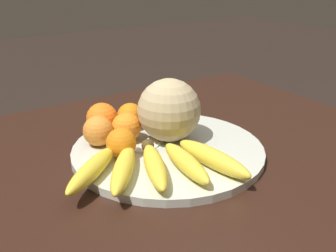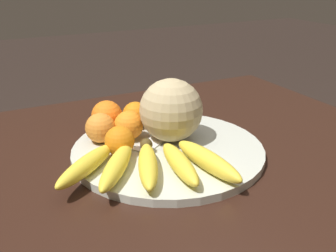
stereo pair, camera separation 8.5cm
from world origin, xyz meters
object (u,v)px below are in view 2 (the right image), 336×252
(orange_front_left, at_px, (120,141))
(orange_mid_center, at_px, (135,115))
(kitchen_table, at_px, (165,205))
(fruit_bowl, at_px, (168,150))
(banana_bunch, at_px, (150,164))
(orange_back_left, at_px, (129,125))
(melon, at_px, (171,110))
(orange_back_right, at_px, (100,128))
(produce_tag, at_px, (152,143))
(orange_front_right, at_px, (107,116))

(orange_front_left, relative_size, orange_mid_center, 0.99)
(kitchen_table, relative_size, fruit_bowl, 2.88)
(banana_bunch, xyz_separation_m, orange_back_left, (-0.02, -0.17, 0.01))
(melon, distance_m, orange_back_right, 0.16)
(orange_back_right, bearing_deg, produce_tag, 147.32)
(kitchen_table, bearing_deg, orange_front_left, -39.40)
(fruit_bowl, bearing_deg, banana_bunch, 46.92)
(orange_back_left, bearing_deg, orange_front_right, -67.99)
(kitchen_table, distance_m, orange_back_left, 0.20)
(banana_bunch, xyz_separation_m, produce_tag, (-0.06, -0.12, -0.02))
(kitchen_table, bearing_deg, melon, -123.90)
(kitchen_table, distance_m, orange_front_left, 0.18)
(produce_tag, bearing_deg, orange_mid_center, -127.55)
(kitchen_table, xyz_separation_m, banana_bunch, (0.05, 0.04, 0.13))
(melon, height_order, produce_tag, melon)
(orange_front_right, xyz_separation_m, orange_back_left, (-0.03, 0.07, -0.00))
(melon, distance_m, orange_mid_center, 0.12)
(fruit_bowl, bearing_deg, orange_back_left, -52.22)
(orange_front_right, bearing_deg, melon, 134.38)
(orange_back_left, relative_size, orange_back_right, 0.99)
(kitchen_table, height_order, produce_tag, produce_tag)
(orange_front_left, height_order, orange_front_right, orange_front_right)
(kitchen_table, relative_size, banana_bunch, 3.70)
(melon, relative_size, produce_tag, 1.39)
(orange_front_right, bearing_deg, banana_bunch, 91.68)
(orange_back_right, bearing_deg, kitchen_table, 123.05)
(kitchen_table, xyz_separation_m, fruit_bowl, (-0.03, -0.05, 0.11))
(orange_front_right, height_order, produce_tag, orange_front_right)
(melon, xyz_separation_m, banana_bunch, (0.11, 0.12, -0.05))
(fruit_bowl, relative_size, orange_mid_center, 6.62)
(orange_front_left, xyz_separation_m, orange_back_right, (0.02, -0.08, 0.00))
(orange_front_right, distance_m, orange_back_left, 0.08)
(orange_mid_center, bearing_deg, orange_front_left, 55.15)
(kitchen_table, height_order, orange_mid_center, orange_mid_center)
(orange_front_left, distance_m, orange_back_right, 0.08)
(fruit_bowl, relative_size, melon, 2.96)
(melon, bearing_deg, kitchen_table, 56.10)
(orange_back_left, height_order, produce_tag, orange_back_left)
(kitchen_table, relative_size, produce_tag, 11.86)
(orange_mid_center, bearing_deg, orange_back_right, 24.13)
(banana_bunch, height_order, orange_mid_center, orange_mid_center)
(melon, xyz_separation_m, orange_back_left, (0.09, -0.05, -0.04))
(banana_bunch, bearing_deg, orange_back_left, -165.41)
(orange_front_left, distance_m, orange_mid_center, 0.15)
(kitchen_table, distance_m, banana_bunch, 0.15)
(orange_front_left, bearing_deg, melon, -171.38)
(orange_front_right, xyz_separation_m, orange_mid_center, (-0.07, 0.01, -0.01))
(fruit_bowl, distance_m, banana_bunch, 0.12)
(melon, distance_m, banana_bunch, 0.17)
(orange_front_left, relative_size, orange_front_right, 0.85)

